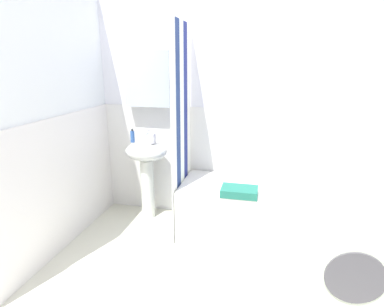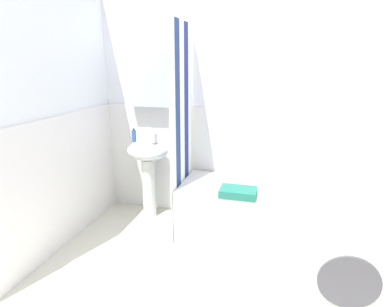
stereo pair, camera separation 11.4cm
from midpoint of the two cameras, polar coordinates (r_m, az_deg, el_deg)
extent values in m
cube|color=beige|center=(2.55, 4.93, -24.62)|extent=(4.80, 5.60, 0.04)
cube|color=white|center=(3.23, 8.88, 8.14)|extent=(3.60, 0.05, 2.40)
cube|color=white|center=(3.33, 8.38, -2.20)|extent=(3.60, 0.02, 1.20)
cube|color=silver|center=(3.34, -8.91, 13.23)|extent=(0.48, 0.12, 0.56)
cube|color=white|center=(2.94, -25.44, 5.98)|extent=(0.05, 1.81, 2.40)
cube|color=white|center=(3.06, -23.60, -5.10)|extent=(0.02, 1.81, 1.20)
cylinder|color=silver|center=(3.46, -9.01, -6.40)|extent=(0.14, 0.14, 0.65)
ellipsoid|color=silver|center=(3.32, -9.33, 0.39)|extent=(0.44, 0.34, 0.20)
cylinder|color=silver|center=(3.38, -8.78, 2.88)|extent=(0.03, 0.03, 0.05)
cylinder|color=silver|center=(3.32, -9.15, 3.61)|extent=(0.02, 0.10, 0.02)
sphere|color=silver|center=(3.36, -8.85, 4.29)|extent=(0.03, 0.03, 0.03)
cylinder|color=#2D549A|center=(3.30, -11.75, 3.02)|extent=(0.04, 0.04, 0.12)
sphere|color=#23282B|center=(3.28, -11.82, 4.22)|extent=(0.02, 0.02, 0.02)
cylinder|color=white|center=(3.23, -8.23, 2.74)|extent=(0.07, 0.07, 0.10)
cube|color=silver|center=(3.12, 11.85, -10.45)|extent=(1.59, 0.66, 0.52)
cube|color=white|center=(2.74, -4.53, 2.61)|extent=(0.01, 0.13, 2.00)
cube|color=navy|center=(2.87, -3.72, 3.22)|extent=(0.01, 0.13, 2.00)
cube|color=white|center=(2.99, -2.98, 3.78)|extent=(0.01, 0.13, 2.00)
cube|color=navy|center=(3.11, -2.30, 4.29)|extent=(0.01, 0.13, 2.00)
cube|color=white|center=(3.24, -1.67, 4.77)|extent=(0.01, 0.13, 2.00)
cylinder|color=orange|center=(3.30, 24.45, -3.82)|extent=(0.05, 0.05, 0.15)
cylinder|color=#1F1E2C|center=(3.28, 24.62, -2.37)|extent=(0.04, 0.04, 0.02)
cylinder|color=#242D31|center=(3.26, 22.56, -3.33)|extent=(0.07, 0.07, 0.21)
cylinder|color=#292424|center=(3.23, 22.78, -1.39)|extent=(0.05, 0.05, 0.02)
cylinder|color=#247650|center=(3.25, 21.14, -3.19)|extent=(0.05, 0.05, 0.22)
cylinder|color=#22232E|center=(3.21, 21.36, -1.17)|extent=(0.04, 0.04, 0.02)
cube|color=#226B5B|center=(2.80, 7.44, -6.85)|extent=(0.32, 0.22, 0.07)
cube|color=silver|center=(2.40, 24.39, -16.24)|extent=(0.61, 0.61, 0.82)
cube|color=silver|center=(2.10, 26.97, 3.16)|extent=(0.61, 0.61, 0.82)
cylinder|color=#525055|center=(2.13, 26.10, -19.72)|extent=(0.34, 0.01, 0.34)
camera|label=1|loc=(0.06, -91.10, -0.32)|focal=29.35mm
camera|label=2|loc=(0.06, 88.90, 0.32)|focal=29.35mm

